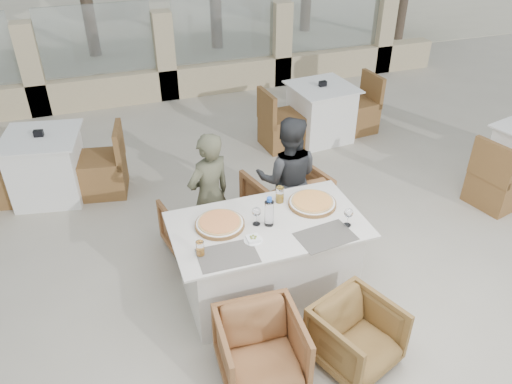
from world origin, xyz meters
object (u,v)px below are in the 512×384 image
object	(u,v)px
pizza_left	(220,223)
diner_left	(210,196)
diner_right	(288,179)
bg_table_b	(321,113)
wine_glass_centre	(256,215)
armchair_far_left	(196,226)
dining_table	(267,260)
pizza_right	(312,202)
olive_dish	(253,238)
wine_glass_corner	(348,216)
armchair_near_left	(261,350)
beer_glass_right	(280,195)
water_bottle	(269,211)
armchair_far_right	(286,200)
bg_table_a	(47,167)
armchair_near_right	(356,336)
beer_glass_left	(200,248)

from	to	relation	value
pizza_left	diner_left	xyz separation A→B (m)	(0.07, 0.63, -0.15)
diner_right	bg_table_b	size ratio (longest dim) A/B	0.80
wine_glass_centre	armchair_far_left	world-z (taller)	wine_glass_centre
bg_table_b	armchair_far_left	bearing A→B (deg)	-145.48
dining_table	pizza_right	size ratio (longest dim) A/B	3.84
armchair_far_left	wine_glass_centre	bearing A→B (deg)	102.34
olive_dish	diner_right	world-z (taller)	diner_right
wine_glass_centre	wine_glass_corner	world-z (taller)	same
pizza_left	armchair_far_left	world-z (taller)	pizza_left
armchair_near_left	armchair_far_left	bearing A→B (deg)	96.39
olive_dish	bg_table_b	bearing A→B (deg)	55.44
beer_glass_right	armchair_near_left	size ratio (longest dim) A/B	0.24
water_bottle	wine_glass_centre	world-z (taller)	water_bottle
wine_glass_centre	diner_right	bearing A→B (deg)	51.95
bg_table_b	water_bottle	bearing A→B (deg)	-128.55
wine_glass_centre	wine_glass_corner	xyz separation A→B (m)	(0.70, -0.26, 0.00)
armchair_far_right	armchair_far_left	bearing A→B (deg)	-11.62
wine_glass_centre	bg_table_a	size ratio (longest dim) A/B	0.11
pizza_left	wine_glass_corner	size ratio (longest dim) A/B	2.21
pizza_right	bg_table_b	world-z (taller)	pizza_right
olive_dish	pizza_left	bearing A→B (deg)	125.79
armchair_far_left	diner_right	distance (m)	1.02
armchair_far_left	armchair_near_right	size ratio (longest dim) A/B	1.01
pizza_right	armchair_far_left	distance (m)	1.26
dining_table	wine_glass_corner	xyz separation A→B (m)	(0.61, -0.23, 0.48)
armchair_far_left	armchair_near_left	bearing A→B (deg)	81.85
water_bottle	diner_right	size ratio (longest dim) A/B	0.20
pizza_right	beer_glass_left	world-z (taller)	beer_glass_left
dining_table	bg_table_b	size ratio (longest dim) A/B	0.98
pizza_left	armchair_near_right	distance (m)	1.38
beer_glass_right	bg_table_a	bearing A→B (deg)	134.66
wine_glass_centre	bg_table_a	bearing A→B (deg)	126.90
pizza_left	armchair_far_right	xyz separation A→B (m)	(0.91, 0.77, -0.46)
armchair_near_left	armchair_near_right	distance (m)	0.74
diner_right	bg_table_b	world-z (taller)	diner_right
armchair_far_left	bg_table_a	size ratio (longest dim) A/B	0.36
pizza_left	armchair_far_right	size ratio (longest dim) A/B	0.56
armchair_near_right	diner_left	distance (m)	1.83
pizza_right	armchair_near_right	xyz separation A→B (m)	(-0.08, -1.05, -0.53)
olive_dish	diner_left	world-z (taller)	diner_left
dining_table	pizza_left	world-z (taller)	pizza_left
wine_glass_centre	water_bottle	bearing A→B (deg)	-20.85
wine_glass_centre	olive_dish	world-z (taller)	wine_glass_centre
diner_left	pizza_left	bearing A→B (deg)	60.38
dining_table	bg_table_a	bearing A→B (deg)	127.97
pizza_left	bg_table_b	bearing A→B (deg)	50.01
dining_table	bg_table_a	world-z (taller)	same
armchair_far_right	armchair_near_right	bearing A→B (deg)	70.97
water_bottle	wine_glass_centre	bearing A→B (deg)	159.15
beer_glass_right	diner_left	world-z (taller)	diner_left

